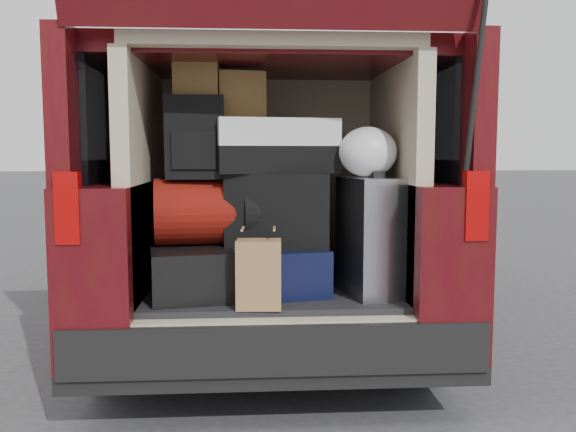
{
  "coord_description": "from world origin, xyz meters",
  "views": [
    {
      "loc": [
        -0.12,
        -2.89,
        1.25
      ],
      "look_at": [
        0.08,
        0.2,
        0.93
      ],
      "focal_mm": 38.0,
      "sensor_mm": 36.0,
      "label": 1
    }
  ],
  "objects_px": {
    "silver_roller": "(372,236)",
    "kraft_bag": "(259,274)",
    "red_duffel": "(206,212)",
    "black_hardshell": "(195,269)",
    "black_soft_case": "(279,210)",
    "backpack": "(195,138)",
    "twotone_duffel": "(275,146)",
    "navy_hardshell": "(276,268)"
  },
  "relations": [
    {
      "from": "red_duffel",
      "to": "black_soft_case",
      "type": "relative_size",
      "value": 1.0
    },
    {
      "from": "black_hardshell",
      "to": "black_soft_case",
      "type": "relative_size",
      "value": 1.17
    },
    {
      "from": "silver_roller",
      "to": "red_duffel",
      "type": "height_order",
      "value": "silver_roller"
    },
    {
      "from": "navy_hardshell",
      "to": "backpack",
      "type": "height_order",
      "value": "backpack"
    },
    {
      "from": "silver_roller",
      "to": "black_soft_case",
      "type": "relative_size",
      "value": 1.14
    },
    {
      "from": "backpack",
      "to": "twotone_duffel",
      "type": "xyz_separation_m",
      "value": [
        0.39,
        0.06,
        -0.04
      ]
    },
    {
      "from": "kraft_bag",
      "to": "black_soft_case",
      "type": "bearing_deg",
      "value": 75.49
    },
    {
      "from": "black_hardshell",
      "to": "navy_hardshell",
      "type": "bearing_deg",
      "value": -6.54
    },
    {
      "from": "twotone_duffel",
      "to": "black_soft_case",
      "type": "bearing_deg",
      "value": -77.62
    },
    {
      "from": "black_hardshell",
      "to": "twotone_duffel",
      "type": "height_order",
      "value": "twotone_duffel"
    },
    {
      "from": "kraft_bag",
      "to": "twotone_duffel",
      "type": "relative_size",
      "value": 0.52
    },
    {
      "from": "silver_roller",
      "to": "kraft_bag",
      "type": "height_order",
      "value": "silver_roller"
    },
    {
      "from": "kraft_bag",
      "to": "backpack",
      "type": "relative_size",
      "value": 0.77
    },
    {
      "from": "silver_roller",
      "to": "red_duffel",
      "type": "bearing_deg",
      "value": 159.78
    },
    {
      "from": "silver_roller",
      "to": "black_soft_case",
      "type": "height_order",
      "value": "black_soft_case"
    },
    {
      "from": "navy_hardshell",
      "to": "twotone_duffel",
      "type": "height_order",
      "value": "twotone_duffel"
    },
    {
      "from": "navy_hardshell",
      "to": "silver_roller",
      "type": "height_order",
      "value": "silver_roller"
    },
    {
      "from": "silver_roller",
      "to": "kraft_bag",
      "type": "bearing_deg",
      "value": -167.95
    },
    {
      "from": "red_duffel",
      "to": "navy_hardshell",
      "type": "bearing_deg",
      "value": -10.95
    },
    {
      "from": "kraft_bag",
      "to": "twotone_duffel",
      "type": "xyz_separation_m",
      "value": [
        0.09,
        0.39,
        0.58
      ]
    },
    {
      "from": "black_hardshell",
      "to": "silver_roller",
      "type": "height_order",
      "value": "silver_roller"
    },
    {
      "from": "black_soft_case",
      "to": "backpack",
      "type": "distance_m",
      "value": 0.54
    },
    {
      "from": "kraft_bag",
      "to": "backpack",
      "type": "height_order",
      "value": "backpack"
    },
    {
      "from": "backpack",
      "to": "black_hardshell",
      "type": "bearing_deg",
      "value": -135.2
    },
    {
      "from": "black_hardshell",
      "to": "backpack",
      "type": "xyz_separation_m",
      "value": [
        0.01,
        0.01,
        0.65
      ]
    },
    {
      "from": "black_hardshell",
      "to": "black_soft_case",
      "type": "height_order",
      "value": "black_soft_case"
    },
    {
      "from": "navy_hardshell",
      "to": "black_soft_case",
      "type": "bearing_deg",
      "value": -2.21
    },
    {
      "from": "black_hardshell",
      "to": "black_soft_case",
      "type": "bearing_deg",
      "value": -6.37
    },
    {
      "from": "navy_hardshell",
      "to": "black_soft_case",
      "type": "xyz_separation_m",
      "value": [
        0.01,
        0.0,
        0.3
      ]
    },
    {
      "from": "silver_roller",
      "to": "backpack",
      "type": "bearing_deg",
      "value": 162.64
    },
    {
      "from": "black_hardshell",
      "to": "backpack",
      "type": "relative_size",
      "value": 1.48
    },
    {
      "from": "black_hardshell",
      "to": "red_duffel",
      "type": "xyz_separation_m",
      "value": [
        0.05,
        0.05,
        0.28
      ]
    },
    {
      "from": "silver_roller",
      "to": "backpack",
      "type": "height_order",
      "value": "backpack"
    },
    {
      "from": "silver_roller",
      "to": "red_duffel",
      "type": "xyz_separation_m",
      "value": [
        -0.82,
        0.13,
        0.11
      ]
    },
    {
      "from": "black_soft_case",
      "to": "red_duffel",
      "type": "bearing_deg",
      "value": -175.7
    },
    {
      "from": "red_duffel",
      "to": "backpack",
      "type": "xyz_separation_m",
      "value": [
        -0.04,
        -0.04,
        0.37
      ]
    },
    {
      "from": "silver_roller",
      "to": "red_duffel",
      "type": "distance_m",
      "value": 0.84
    },
    {
      "from": "black_hardshell",
      "to": "silver_roller",
      "type": "xyz_separation_m",
      "value": [
        0.87,
        -0.08,
        0.17
      ]
    },
    {
      "from": "black_soft_case",
      "to": "kraft_bag",
      "type": "bearing_deg",
      "value": -99.91
    },
    {
      "from": "silver_roller",
      "to": "red_duffel",
      "type": "relative_size",
      "value": 1.14
    },
    {
      "from": "black_soft_case",
      "to": "twotone_duffel",
      "type": "relative_size",
      "value": 0.85
    },
    {
      "from": "twotone_duffel",
      "to": "navy_hardshell",
      "type": "bearing_deg",
      "value": -96.96
    }
  ]
}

